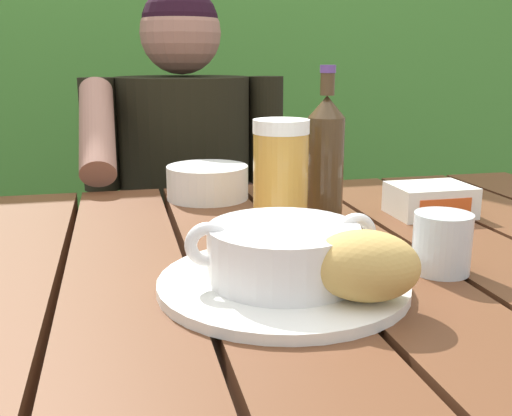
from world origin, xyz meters
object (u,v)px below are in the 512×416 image
Objects in this scene: beer_glass at (281,176)px; table_knife at (392,257)px; chair_near_diner at (182,256)px; person_eating at (187,192)px; diner_bowl at (209,182)px; serving_plate at (283,283)px; butter_tub at (430,200)px; beer_bottle at (326,156)px; bread_roll at (365,266)px; water_glass_small at (442,243)px; soup_bowl at (283,251)px.

table_knife is (0.10, -0.17, -0.08)m from beer_glass.
chair_near_diner is 0.77× the size of person_eating.
diner_bowl is (-0.18, 0.40, 0.03)m from table_knife.
diner_bowl is at bearing -90.00° from chair_near_diner.
beer_glass is at bearing -84.58° from chair_near_diner.
serving_plate is 0.17m from table_knife.
serving_plate is 2.22× the size of butter_tub.
beer_bottle is at bearing 94.08° from table_knife.
person_eating is at bearing 95.32° from bread_roll.
beer_bottle is (0.08, 0.36, 0.05)m from bread_roll.
water_glass_small is (0.14, 0.09, -0.01)m from bread_roll.
water_glass_small is at bearing -53.28° from table_knife.
beer_glass is (-0.01, 0.30, 0.04)m from bread_roll.
table_knife is at bearing -58.15° from beer_glass.
diner_bowl is (-0.01, 0.46, 0.02)m from serving_plate.
person_eating is at bearing 97.55° from beer_glass.
beer_glass is at bearing 75.41° from soup_bowl.
soup_bowl is (0.01, -1.00, 0.34)m from chair_near_diner.
bread_roll is (0.06, -0.08, 0.00)m from soup_bowl.
soup_bowl is 0.46m from diner_bowl.
table_knife is at bearing -79.31° from chair_near_diner.
chair_near_diner reaches higher than butter_tub.
beer_glass is (0.06, 0.23, 0.08)m from serving_plate.
soup_bowl is 1.47× the size of diner_bowl.
water_glass_small is 0.58× the size of butter_tub.
butter_tub is (0.27, 0.03, -0.06)m from beer_glass.
butter_tub is 0.26m from table_knife.
bread_roll is (0.06, -0.08, 0.04)m from serving_plate.
soup_bowl is at bearing -141.48° from butter_tub.
table_knife is (0.18, -0.74, 0.07)m from person_eating.
water_glass_small reaches higher than table_knife.
soup_bowl is at bearing 130.60° from bread_roll.
table_knife is (0.02, -0.22, -0.10)m from beer_bottle.
butter_tub is at bearing -7.10° from beer_bottle.
butter_tub is (0.12, 0.25, -0.01)m from water_glass_small.
beer_glass is 1.09× the size of table_knife.
table_knife is (-0.04, 0.05, -0.03)m from water_glass_small.
person_eating is 0.83m from water_glass_small.
beer_glass is (0.06, 0.23, 0.04)m from soup_bowl.
water_glass_small is at bearing -116.28° from butter_tub.
bread_roll is 0.42m from butter_tub.
table_knife is at bearing -129.21° from butter_tub.
butter_tub is at bearing 50.79° from table_knife.
serving_plate is at bearing -104.59° from beer_glass.
beer_glass is 0.21m from table_knife.
person_eating reaches higher than bread_roll.
beer_glass is at bearing 123.05° from water_glass_small.
diner_bowl is (-0.08, 0.54, -0.02)m from bread_roll.
beer_bottle reaches higher than chair_near_diner.
serving_plate is 1.29× the size of soup_bowl.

